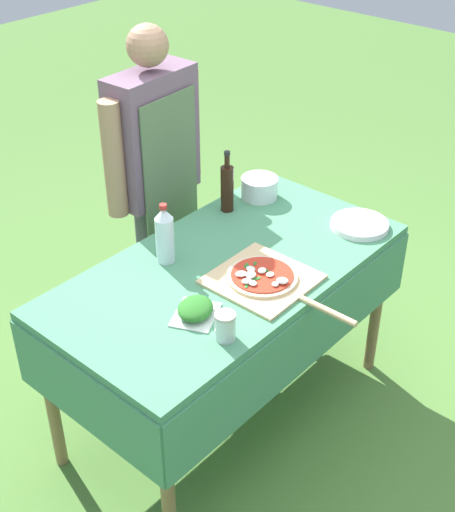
{
  "coord_description": "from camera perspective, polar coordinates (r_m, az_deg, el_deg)",
  "views": [
    {
      "loc": [
        -1.69,
        -1.49,
        2.32
      ],
      "look_at": [
        0.0,
        0.0,
        0.82
      ],
      "focal_mm": 50.0,
      "sensor_mm": 36.0,
      "label": 1
    }
  ],
  "objects": [
    {
      "name": "herb_container",
      "position": [
        2.47,
        -2.58,
        -4.28
      ],
      "size": [
        0.22,
        0.2,
        0.06
      ],
      "rotation": [
        0.0,
        0.0,
        0.44
      ],
      "color": "silver",
      "rests_on": "prep_table"
    },
    {
      "name": "pizza_on_peel",
      "position": [
        2.64,
        3.0,
        -1.87
      ],
      "size": [
        0.35,
        0.59,
        0.05
      ],
      "rotation": [
        0.0,
        0.0,
        0.01
      ],
      "color": "#D1B27F",
      "rests_on": "prep_table"
    },
    {
      "name": "plate_stack",
      "position": [
        3.01,
        10.52,
        2.49
      ],
      "size": [
        0.24,
        0.24,
        0.02
      ],
      "color": "white",
      "rests_on": "prep_table"
    },
    {
      "name": "oil_bottle",
      "position": [
        3.04,
        -0.03,
        5.52
      ],
      "size": [
        0.06,
        0.06,
        0.28
      ],
      "color": "black",
      "rests_on": "prep_table"
    },
    {
      "name": "water_bottle",
      "position": [
        2.71,
        -5.05,
        1.7
      ],
      "size": [
        0.07,
        0.07,
        0.25
      ],
      "color": "silver",
      "rests_on": "prep_table"
    },
    {
      "name": "prep_table",
      "position": [
        2.79,
        -0.05,
        -2.37
      ],
      "size": [
        1.46,
        0.77,
        0.78
      ],
      "color": "#478960",
      "rests_on": "ground"
    },
    {
      "name": "ground_plane",
      "position": [
        3.24,
        -0.05,
        -12.2
      ],
      "size": [
        12.0,
        12.0,
        0.0
      ],
      "primitive_type": "plane",
      "color": "#517F38"
    },
    {
      "name": "sauce_jar",
      "position": [
        2.36,
        -0.18,
        -5.76
      ],
      "size": [
        0.07,
        0.07,
        0.1
      ],
      "color": "silver",
      "rests_on": "prep_table"
    },
    {
      "name": "mixing_tub",
      "position": [
        3.18,
        2.57,
        5.5
      ],
      "size": [
        0.17,
        0.17,
        0.09
      ],
      "primitive_type": "cylinder",
      "color": "silver",
      "rests_on": "prep_table"
    },
    {
      "name": "person_cook",
      "position": [
        3.2,
        -5.79,
        7.14
      ],
      "size": [
        0.57,
        0.21,
        1.53
      ],
      "rotation": [
        0.0,
        0.0,
        3.19
      ],
      "color": "#4C4C51",
      "rests_on": "ground"
    }
  ]
}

